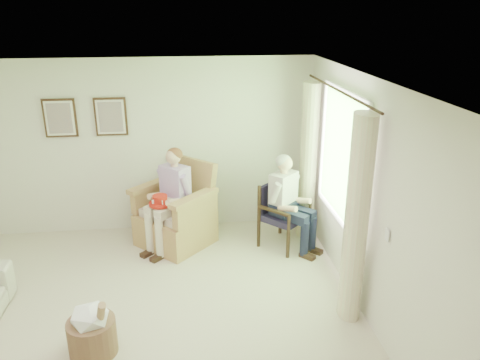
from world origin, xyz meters
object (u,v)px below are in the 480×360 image
Objects in this scene: wicker_armchair at (175,218)px; red_hat at (160,201)px; wood_armchair at (283,211)px; hatbox at (92,330)px; person_dark at (286,197)px; person_wicker at (173,192)px.

wicker_armchair is 0.52m from red_hat.
hatbox is (-2.36, -2.07, -0.23)m from wood_armchair.
hatbox is (-2.36, -1.91, -0.50)m from person_dark.
hatbox is at bearing -65.11° from wicker_armchair.
person_dark is 3.08m from hatbox.
wicker_armchair is 0.84× the size of person_wicker.
red_hat is (-1.73, -0.08, 0.27)m from wood_armchair.
wicker_armchair is at bearing 129.15° from wood_armchair.
person_wicker is at bearing 134.90° from wood_armchair.
red_hat is 2.14m from hatbox.
person_wicker is (-1.55, 0.04, 0.35)m from wood_armchair.
wood_armchair is at bearing 2.69° from red_hat.
person_wicker is 1.57m from person_dark.
person_wicker is 2.33m from hatbox.
wicker_armchair reaches higher than red_hat.
wood_armchair is 3.00× the size of red_hat.
red_hat reaches higher than hatbox.
wood_armchair is 1.76m from red_hat.
hatbox is at bearing -107.42° from red_hat.
person_dark is 1.91× the size of hatbox.
wicker_armchair is at bearing 70.45° from hatbox.
wood_armchair is at bearing 42.85° from person_wicker.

